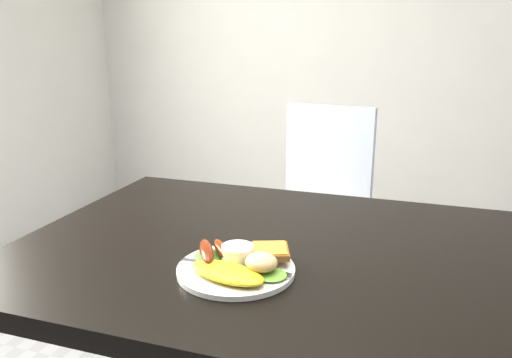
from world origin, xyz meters
TOP-DOWN VIEW (x-y plane):
  - room_back_panel at (0.00, 2.25)m, footprint 4.00×0.04m
  - dining_table at (0.00, 0.00)m, footprint 1.20×0.80m
  - dining_chair at (-0.14, 0.95)m, footprint 0.44×0.44m
  - person at (0.15, 0.85)m, footprint 0.55×0.44m
  - plate at (-0.08, -0.15)m, footprint 0.22×0.22m
  - lettuce_left at (-0.14, -0.13)m, footprint 0.09×0.08m
  - lettuce_right at (-0.01, -0.16)m, footprint 0.09×0.08m
  - omelette at (-0.08, -0.19)m, footprint 0.17×0.11m
  - sausage_a at (-0.15, -0.14)m, footprint 0.08×0.11m
  - sausage_b at (-0.12, -0.12)m, footprint 0.07×0.08m
  - ramekin at (-0.09, -0.13)m, footprint 0.07×0.07m
  - toast_a at (-0.06, -0.10)m, footprint 0.10×0.10m
  - toast_b at (-0.03, -0.10)m, footprint 0.09×0.09m
  - potato_salad at (-0.03, -0.16)m, footprint 0.08×0.08m
  - fork at (-0.11, -0.16)m, footprint 0.16×0.02m

SIDE VIEW (x-z plane):
  - dining_chair at x=-0.14m, z-range 0.43..0.47m
  - person at x=0.15m, z-range 0.00..1.33m
  - dining_table at x=0.00m, z-range 0.71..0.75m
  - plate at x=-0.08m, z-range 0.75..0.76m
  - fork at x=-0.11m, z-range 0.76..0.77m
  - lettuce_right at x=-0.01m, z-range 0.76..0.77m
  - lettuce_left at x=-0.14m, z-range 0.76..0.77m
  - toast_a at x=-0.06m, z-range 0.76..0.78m
  - omelette at x=-0.08m, z-range 0.76..0.78m
  - ramekin at x=-0.09m, z-range 0.76..0.80m
  - toast_b at x=-0.03m, z-range 0.78..0.79m
  - sausage_a at x=-0.15m, z-range 0.77..0.80m
  - sausage_b at x=-0.12m, z-range 0.77..0.79m
  - potato_salad at x=-0.03m, z-range 0.77..0.80m
  - room_back_panel at x=0.00m, z-range 0.00..2.70m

